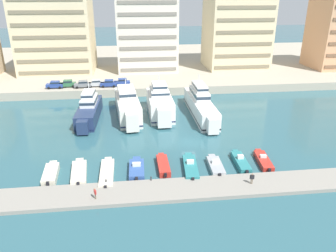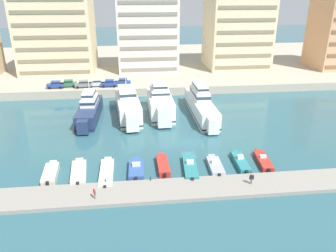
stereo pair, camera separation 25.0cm
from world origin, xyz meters
TOP-DOWN VIEW (x-y plane):
  - ground_plane at (0.00, 0.00)m, footprint 400.00×400.00m
  - quay_promenade at (0.00, 62.82)m, footprint 180.00×70.00m
  - pier_dock at (0.00, -14.91)m, footprint 120.00×5.18m
  - yacht_navy_far_left at (-18.64, 13.56)m, footprint 4.41×17.28m
  - yacht_ivory_left at (-10.71, 14.47)m, footprint 5.85×19.48m
  - yacht_white_mid_left at (-3.85, 14.29)m, footprint 5.05×16.15m
  - yacht_white_center_left at (4.72, 13.33)m, footprint 3.90×22.10m
  - motorboat_cream_far_left at (-21.81, -9.04)m, footprint 2.26×6.36m
  - motorboat_cream_left at (-17.86, -9.05)m, footprint 2.67×7.39m
  - motorboat_cream_mid_left at (-13.85, -9.59)m, footprint 1.95×8.62m
  - motorboat_blue_center_left at (-9.54, -9.12)m, footprint 2.32×6.43m
  - motorboat_red_center at (-5.56, -8.46)m, footprint 1.67×6.60m
  - motorboat_teal_center_right at (-1.57, -9.41)m, footprint 2.51×7.96m
  - motorboat_grey_mid_right at (2.23, -9.51)m, footprint 2.13×6.36m
  - motorboat_teal_right at (6.36, -8.79)m, footprint 1.89×6.99m
  - motorboat_red_far_right at (10.00, -8.74)m, footprint 2.29×6.80m
  - car_blue_far_left at (-28.70, 30.81)m, footprint 4.11×1.94m
  - car_green_left at (-25.69, 31.52)m, footprint 4.21×2.15m
  - car_grey_mid_left at (-21.83, 30.53)m, footprint 4.19×2.11m
  - car_silver_center_left at (-18.60, 31.10)m, footprint 4.18×2.09m
  - car_blue_center at (-15.37, 30.52)m, footprint 4.14×2.00m
  - car_blue_center_right at (-12.01, 31.48)m, footprint 4.15×2.03m
  - apartment_block_left at (-30.80, 50.10)m, footprint 21.23×17.23m
  - apartment_block_mid_left at (-4.45, 49.83)m, footprint 17.84×14.95m
  - apartment_block_center_left at (23.32, 50.02)m, footprint 18.64×16.48m
  - pedestrian_near_edge at (5.79, -15.04)m, footprint 0.61×0.29m
  - pedestrian_mid_deck at (-14.89, -16.09)m, footprint 0.36×0.56m
  - bollard_west at (-13.78, -12.57)m, footprint 0.20×0.20m
  - bollard_west_mid at (-7.66, -12.57)m, footprint 0.20×0.20m

SIDE VIEW (x-z plane):
  - ground_plane at x=0.00m, z-range 0.00..0.00m
  - pier_dock at x=0.00m, z-range 0.00..0.53m
  - motorboat_cream_mid_left at x=-13.85m, z-range -0.04..0.79m
  - motorboat_red_far_right at x=10.00m, z-range -0.19..1.06m
  - motorboat_cream_left at x=-17.86m, z-range 0.00..0.89m
  - motorboat_grey_mid_right at x=2.23m, z-range -0.23..1.13m
  - motorboat_teal_center_right at x=-1.57m, z-range -0.25..1.17m
  - motorboat_teal_right at x=6.36m, z-range -0.26..1.20m
  - motorboat_red_center at x=-5.56m, z-range 0.00..0.95m
  - motorboat_blue_center_left at x=-9.54m, z-range -0.23..1.19m
  - motorboat_cream_far_left at x=-21.81m, z-range -0.20..1.22m
  - bollard_west at x=-13.78m, z-range 0.55..1.16m
  - bollard_west_mid at x=-7.66m, z-range 0.55..1.16m
  - quay_promenade at x=0.00m, z-range 0.00..2.06m
  - pedestrian_mid_deck at x=-14.89m, z-range 0.67..2.23m
  - pedestrian_near_edge at x=5.79m, z-range 0.68..2.27m
  - yacht_navy_far_left at x=-18.64m, z-range -1.69..5.76m
  - yacht_ivory_left at x=-10.71m, z-range -1.37..6.10m
  - yacht_white_center_left at x=4.72m, z-range -1.76..6.51m
  - yacht_white_mid_left at x=-3.85m, z-range -1.70..6.78m
  - car_blue_far_left at x=-28.70m, z-range 2.14..3.94m
  - car_green_left at x=-25.69m, z-range 2.14..3.94m
  - car_grey_mid_left at x=-21.83m, z-range 2.14..3.94m
  - car_silver_center_left at x=-18.60m, z-range 2.14..3.94m
  - car_blue_center at x=-15.37m, z-range 2.14..3.94m
  - car_blue_center_right at x=-12.01m, z-range 2.14..3.94m
  - apartment_block_mid_left at x=-4.45m, z-range 1.12..24.84m
  - apartment_block_left at x=-30.80m, z-range 1.11..25.79m
  - apartment_block_center_left at x=23.32m, z-range 1.11..30.27m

